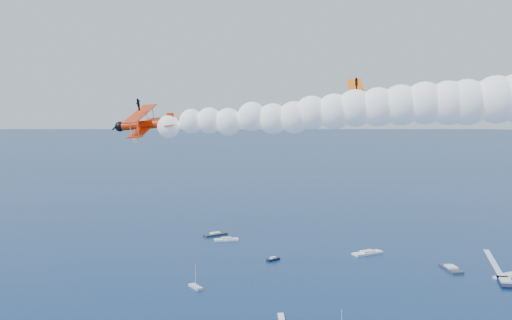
% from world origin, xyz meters
% --- Properties ---
extents(biplane_lead, '(11.82, 13.26, 9.31)m').
position_xyz_m(biplane_lead, '(6.84, 37.26, 57.90)').
color(biplane_lead, '#FF6305').
extents(biplane_trail, '(10.63, 12.12, 7.82)m').
position_xyz_m(biplane_trail, '(-15.96, 20.99, 55.24)').
color(biplane_trail, red).
extents(smoke_trail_trail, '(51.80, 35.37, 9.69)m').
position_xyz_m(smoke_trail_trail, '(7.71, 29.36, 57.11)').
color(smoke_trail_trail, white).
extents(spectator_boats, '(209.67, 171.89, 0.70)m').
position_xyz_m(spectator_boats, '(-7.99, 121.13, 0.35)').
color(spectator_boats, silver).
rests_on(spectator_boats, ground).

